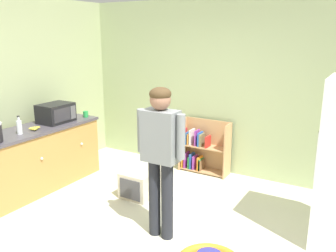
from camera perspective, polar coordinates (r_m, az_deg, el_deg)
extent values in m
plane|color=beige|center=(4.07, -2.33, -18.03)|extent=(12.00, 12.00, 0.00)
cube|color=#9FAF7D|center=(5.58, 10.66, 5.73)|extent=(5.20, 0.06, 2.70)
cube|color=#9EAA7A|center=(5.87, -20.15, 5.51)|extent=(0.06, 2.99, 2.70)
cube|color=#B38042|center=(5.38, -21.51, -5.55)|extent=(0.60, 2.27, 0.86)
cube|color=#464049|center=(5.25, -21.97, -0.93)|extent=(0.64, 2.31, 0.04)
sphere|color=silver|center=(5.10, -19.44, -4.90)|extent=(0.04, 0.04, 0.04)
sphere|color=silver|center=(5.58, -13.56, -2.78)|extent=(0.04, 0.04, 0.04)
cylinder|color=silver|center=(3.93, 22.61, -4.55)|extent=(0.02, 0.02, 0.50)
cube|color=#333333|center=(4.01, 23.57, 0.23)|extent=(0.01, 0.67, 0.01)
cube|color=tan|center=(5.91, 2.37, -2.76)|extent=(0.02, 0.28, 0.85)
cube|color=tan|center=(5.60, 9.43, -3.94)|extent=(0.02, 0.28, 0.85)
cube|color=tan|center=(5.86, 6.34, -3.00)|extent=(0.80, 0.02, 0.85)
cube|color=tan|center=(5.88, 5.71, -7.00)|extent=(0.76, 0.24, 0.02)
cube|color=tan|center=(5.74, 5.81, -3.25)|extent=(0.76, 0.24, 0.02)
cube|color=orange|center=(5.96, 2.56, -5.43)|extent=(0.02, 0.17, 0.21)
cube|color=#B5292D|center=(5.83, 2.60, -1.57)|extent=(0.02, 0.17, 0.24)
cube|color=#8F2E8B|center=(5.93, 2.96, -5.36)|extent=(0.03, 0.17, 0.25)
cube|color=#2F5AA1|center=(5.80, 3.16, -1.88)|extent=(0.02, 0.17, 0.20)
cube|color=#2E8C41|center=(5.91, 3.63, -5.74)|extent=(0.03, 0.17, 0.19)
cube|color=orange|center=(5.79, 3.49, -2.01)|extent=(0.02, 0.17, 0.18)
cube|color=#2851A0|center=(5.89, 3.82, -5.52)|extent=(0.03, 0.17, 0.25)
cube|color=beige|center=(5.76, 3.84, -1.73)|extent=(0.03, 0.17, 0.25)
cube|color=#8A3794|center=(5.87, 4.31, -5.74)|extent=(0.03, 0.17, 0.22)
cube|color=#933994|center=(5.73, 4.62, -1.85)|extent=(0.02, 0.17, 0.25)
cube|color=#378F48|center=(5.83, 5.25, -6.08)|extent=(0.03, 0.17, 0.19)
cube|color=#224EA3|center=(5.71, 5.14, -2.07)|extent=(0.03, 0.17, 0.22)
cube|color=orange|center=(5.83, 5.09, -5.90)|extent=(0.03, 0.17, 0.22)
cube|color=olive|center=(5.70, 5.41, -2.23)|extent=(0.03, 0.17, 0.20)
cube|color=brown|center=(5.83, 5.34, -6.17)|extent=(0.02, 0.17, 0.17)
cube|color=red|center=(5.66, 6.36, -2.47)|extent=(0.03, 0.17, 0.18)
cylinder|color=#22242B|center=(4.01, -2.14, -11.28)|extent=(0.13, 0.13, 0.88)
cylinder|color=#22242B|center=(3.94, -0.14, -11.81)|extent=(0.13, 0.13, 0.88)
cube|color=gray|center=(3.71, -1.20, -1.60)|extent=(0.38, 0.22, 0.55)
cylinder|color=gray|center=(3.83, -4.26, -0.69)|extent=(0.09, 0.09, 0.47)
cylinder|color=gray|center=(3.59, 2.05, -1.73)|extent=(0.09, 0.09, 0.47)
sphere|color=#94654D|center=(3.62, -1.24, 4.20)|extent=(0.22, 0.22, 0.22)
ellipsoid|color=#44311C|center=(3.61, -1.24, 5.13)|extent=(0.23, 0.23, 0.14)
cube|color=beige|center=(5.04, -4.21, -8.93)|extent=(0.42, 0.54, 0.36)
cube|color=#424247|center=(4.84, -6.10, -10.04)|extent=(0.32, 0.01, 0.27)
cube|color=black|center=(5.55, -17.43, 1.99)|extent=(0.36, 0.48, 0.28)
cube|color=#2D2D33|center=(5.39, -16.48, 1.69)|extent=(0.01, 0.31, 0.20)
cube|color=#515156|center=(5.53, -14.86, 2.14)|extent=(0.01, 0.10, 0.20)
ellipsoid|color=yellow|center=(5.23, -20.52, -0.30)|extent=(0.11, 0.15, 0.04)
ellipsoid|color=yellow|center=(5.22, -20.39, -0.30)|extent=(0.07, 0.16, 0.04)
ellipsoid|color=yellow|center=(5.21, -20.29, -0.32)|extent=(0.07, 0.16, 0.04)
ellipsoid|color=yellow|center=(5.20, -20.24, -0.36)|extent=(0.11, 0.15, 0.04)
cylinder|color=silver|center=(5.08, -22.57, -0.21)|extent=(0.07, 0.07, 0.18)
cylinder|color=silver|center=(5.05, -22.70, 1.05)|extent=(0.03, 0.03, 0.05)
cylinder|color=black|center=(5.04, -22.74, 1.42)|extent=(0.04, 0.04, 0.02)
cylinder|color=green|center=(5.79, -12.97, 1.85)|extent=(0.08, 0.08, 0.09)
cylinder|color=white|center=(6.05, -15.43, 2.25)|extent=(0.08, 0.08, 0.09)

